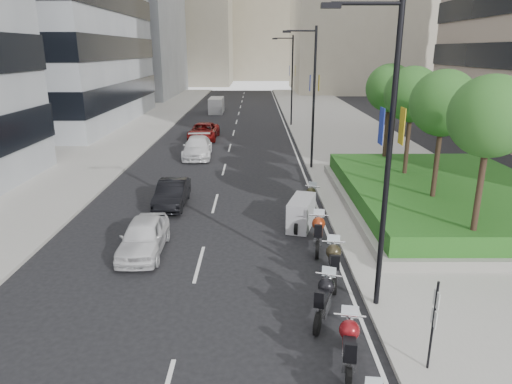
{
  "coord_description": "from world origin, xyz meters",
  "views": [
    {
      "loc": [
        0.6,
        -11.36,
        7.58
      ],
      "look_at": [
        0.62,
        6.53,
        2.0
      ],
      "focal_mm": 32.0,
      "sensor_mm": 36.0,
      "label": 1
    }
  ],
  "objects_px": {
    "car_a": "(144,236)",
    "car_b": "(172,194)",
    "lamp_post_0": "(384,145)",
    "car_d": "(204,131)",
    "motorcycle_4": "(318,233)",
    "motorcycle_3": "(333,263)",
    "lamp_post_2": "(291,76)",
    "delivery_van": "(216,106)",
    "motorcycle_2": "(324,299)",
    "motorcycle_6": "(309,199)",
    "parking_sign": "(433,321)",
    "car_c": "(197,147)",
    "motorcycle_1": "(349,346)",
    "lamp_post_1": "(312,92)",
    "motorcycle_5": "(301,213)"
  },
  "relations": [
    {
      "from": "lamp_post_2",
      "to": "car_c",
      "type": "bearing_deg",
      "value": -118.75
    },
    {
      "from": "motorcycle_4",
      "to": "motorcycle_6",
      "type": "distance_m",
      "value": 4.51
    },
    {
      "from": "parking_sign",
      "to": "delivery_van",
      "type": "distance_m",
      "value": 49.31
    },
    {
      "from": "lamp_post_1",
      "to": "motorcycle_4",
      "type": "relative_size",
      "value": 3.67
    },
    {
      "from": "parking_sign",
      "to": "car_c",
      "type": "height_order",
      "value": "parking_sign"
    },
    {
      "from": "motorcycle_5",
      "to": "motorcycle_3",
      "type": "bearing_deg",
      "value": -156.24
    },
    {
      "from": "motorcycle_1",
      "to": "car_c",
      "type": "distance_m",
      "value": 24.45
    },
    {
      "from": "motorcycle_3",
      "to": "car_a",
      "type": "relative_size",
      "value": 0.62
    },
    {
      "from": "lamp_post_0",
      "to": "car_d",
      "type": "relative_size",
      "value": 1.74
    },
    {
      "from": "lamp_post_0",
      "to": "motorcycle_6",
      "type": "relative_size",
      "value": 4.2
    },
    {
      "from": "lamp_post_0",
      "to": "car_b",
      "type": "xyz_separation_m",
      "value": [
        -7.77,
        9.6,
        -4.42
      ]
    },
    {
      "from": "lamp_post_0",
      "to": "motorcycle_5",
      "type": "height_order",
      "value": "lamp_post_0"
    },
    {
      "from": "lamp_post_0",
      "to": "car_d",
      "type": "distance_m",
      "value": 29.07
    },
    {
      "from": "motorcycle_3",
      "to": "car_b",
      "type": "xyz_separation_m",
      "value": [
        -6.88,
        7.86,
        -0.0
      ]
    },
    {
      "from": "lamp_post_1",
      "to": "motorcycle_5",
      "type": "height_order",
      "value": "lamp_post_1"
    },
    {
      "from": "lamp_post_1",
      "to": "motorcycle_6",
      "type": "xyz_separation_m",
      "value": [
        -0.9,
        -8.1,
        -4.47
      ]
    },
    {
      "from": "lamp_post_2",
      "to": "car_c",
      "type": "distance_m",
      "value": 16.86
    },
    {
      "from": "lamp_post_1",
      "to": "motorcycle_4",
      "type": "xyz_separation_m",
      "value": [
        -1.07,
        -12.61,
        -4.41
      ]
    },
    {
      "from": "lamp_post_0",
      "to": "motorcycle_1",
      "type": "height_order",
      "value": "lamp_post_0"
    },
    {
      "from": "lamp_post_0",
      "to": "lamp_post_2",
      "type": "distance_m",
      "value": 35.0
    },
    {
      "from": "car_a",
      "to": "car_b",
      "type": "height_order",
      "value": "car_a"
    },
    {
      "from": "lamp_post_0",
      "to": "motorcycle_1",
      "type": "bearing_deg",
      "value": -114.0
    },
    {
      "from": "motorcycle_5",
      "to": "car_b",
      "type": "distance_m",
      "value": 6.91
    },
    {
      "from": "parking_sign",
      "to": "car_c",
      "type": "xyz_separation_m",
      "value": [
        -8.49,
        23.72,
        -0.73
      ]
    },
    {
      "from": "car_c",
      "to": "motorcycle_1",
      "type": "bearing_deg",
      "value": -77.43
    },
    {
      "from": "car_a",
      "to": "delivery_van",
      "type": "bearing_deg",
      "value": 89.65
    },
    {
      "from": "motorcycle_5",
      "to": "delivery_van",
      "type": "bearing_deg",
      "value": 26.64
    },
    {
      "from": "lamp_post_2",
      "to": "delivery_van",
      "type": "height_order",
      "value": "lamp_post_2"
    },
    {
      "from": "motorcycle_2",
      "to": "car_a",
      "type": "xyz_separation_m",
      "value": [
        -6.35,
        4.56,
        0.05
      ]
    },
    {
      "from": "motorcycle_5",
      "to": "car_d",
      "type": "bearing_deg",
      "value": 34.0
    },
    {
      "from": "lamp_post_1",
      "to": "car_b",
      "type": "relative_size",
      "value": 2.28
    },
    {
      "from": "motorcycle_2",
      "to": "motorcycle_6",
      "type": "relative_size",
      "value": 1.05
    },
    {
      "from": "car_d",
      "to": "motorcycle_2",
      "type": "bearing_deg",
      "value": -75.07
    },
    {
      "from": "motorcycle_1",
      "to": "motorcycle_4",
      "type": "height_order",
      "value": "motorcycle_4"
    },
    {
      "from": "motorcycle_3",
      "to": "car_d",
      "type": "distance_m",
      "value": 26.83
    },
    {
      "from": "lamp_post_2",
      "to": "motorcycle_6",
      "type": "bearing_deg",
      "value": -91.97
    },
    {
      "from": "lamp_post_0",
      "to": "lamp_post_1",
      "type": "bearing_deg",
      "value": 90.0
    },
    {
      "from": "lamp_post_0",
      "to": "motorcycle_4",
      "type": "height_order",
      "value": "lamp_post_0"
    },
    {
      "from": "lamp_post_1",
      "to": "delivery_van",
      "type": "relative_size",
      "value": 2.03
    },
    {
      "from": "car_a",
      "to": "car_d",
      "type": "distance_m",
      "value": 23.57
    },
    {
      "from": "lamp_post_1",
      "to": "lamp_post_2",
      "type": "height_order",
      "value": "same"
    },
    {
      "from": "motorcycle_5",
      "to": "lamp_post_2",
      "type": "bearing_deg",
      "value": 13.42
    },
    {
      "from": "lamp_post_0",
      "to": "motorcycle_3",
      "type": "distance_m",
      "value": 4.83
    },
    {
      "from": "motorcycle_4",
      "to": "car_d",
      "type": "height_order",
      "value": "car_d"
    },
    {
      "from": "motorcycle_1",
      "to": "motorcycle_3",
      "type": "xyz_separation_m",
      "value": [
        0.37,
        4.57,
        0.01
      ]
    },
    {
      "from": "car_a",
      "to": "motorcycle_4",
      "type": "bearing_deg",
      "value": 2.12
    },
    {
      "from": "motorcycle_1",
      "to": "car_b",
      "type": "xyz_separation_m",
      "value": [
        -6.51,
        12.43,
        0.01
      ]
    },
    {
      "from": "motorcycle_2",
      "to": "motorcycle_5",
      "type": "distance_m",
      "value": 7.2
    },
    {
      "from": "motorcycle_1",
      "to": "motorcycle_3",
      "type": "bearing_deg",
      "value": 5.81
    },
    {
      "from": "motorcycle_1",
      "to": "car_d",
      "type": "distance_m",
      "value": 31.17
    }
  ]
}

